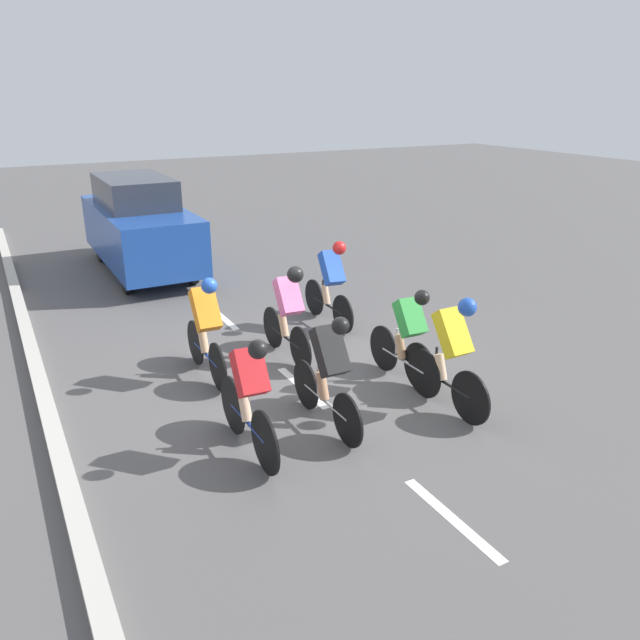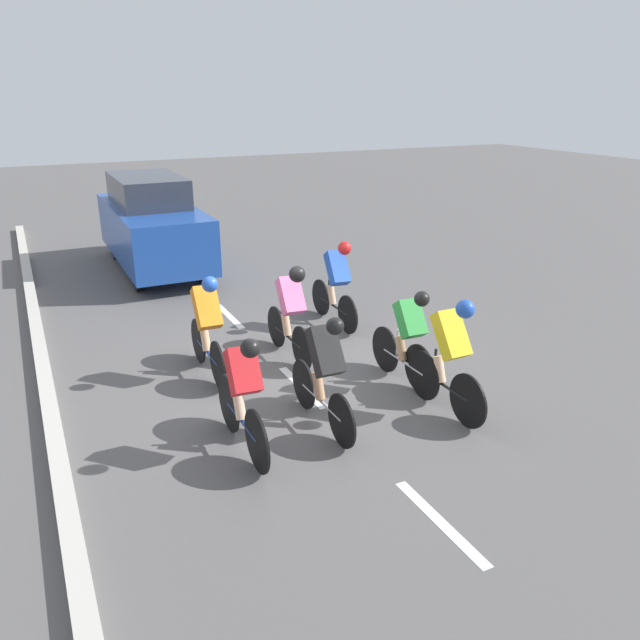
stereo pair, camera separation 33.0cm
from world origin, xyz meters
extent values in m
plane|color=#565454|center=(0.00, 0.00, 0.00)|extent=(60.00, 60.00, 0.00)
cube|color=white|center=(0.00, 3.55, 0.00)|extent=(0.12, 1.40, 0.01)
cube|color=white|center=(0.00, 0.35, 0.00)|extent=(0.12, 1.40, 0.01)
cube|color=white|center=(0.00, -2.85, 0.00)|extent=(0.12, 1.40, 0.01)
cube|color=#B7B2A8|center=(3.20, 0.35, 0.07)|extent=(0.20, 25.79, 0.14)
cylinder|color=black|center=(-0.25, -1.18, 0.33)|extent=(0.03, 0.66, 0.66)
cylinder|color=black|center=(-0.25, -0.19, 0.33)|extent=(0.03, 0.66, 0.66)
cylinder|color=black|center=(-0.25, -0.69, 0.33)|extent=(0.04, 0.99, 0.04)
cylinder|color=black|center=(-0.25, -0.86, 0.54)|extent=(0.04, 0.04, 0.42)
cylinder|color=green|center=(-0.25, -0.74, 0.43)|extent=(0.07, 0.07, 0.16)
cylinder|color=#DBAD84|center=(-0.25, -0.76, 0.51)|extent=(0.12, 0.23, 0.36)
cube|color=pink|center=(-0.25, -0.59, 1.03)|extent=(0.34, 0.48, 0.58)
sphere|color=black|center=(-0.26, -0.37, 1.41)|extent=(0.24, 0.24, 0.24)
cylinder|color=black|center=(1.26, 1.01, 0.36)|extent=(0.03, 0.71, 0.71)
cylinder|color=black|center=(1.26, 1.97, 0.36)|extent=(0.03, 0.71, 0.71)
cylinder|color=navy|center=(1.26, 1.49, 0.36)|extent=(0.04, 0.96, 0.04)
cylinder|color=navy|center=(1.26, 1.32, 0.57)|extent=(0.04, 0.04, 0.42)
cylinder|color=white|center=(1.26, 1.44, 0.46)|extent=(0.07, 0.07, 0.16)
cylinder|color=beige|center=(1.26, 1.41, 0.54)|extent=(0.12, 0.23, 0.36)
cube|color=red|center=(1.25, 1.59, 1.03)|extent=(0.34, 0.45, 0.54)
sphere|color=black|center=(1.24, 1.81, 1.37)|extent=(0.21, 0.21, 0.21)
cylinder|color=black|center=(0.21, 0.88, 0.32)|extent=(0.03, 0.65, 0.65)
cylinder|color=black|center=(0.21, 1.92, 0.32)|extent=(0.03, 0.65, 0.65)
cylinder|color=#B7B7BC|center=(0.21, 1.40, 0.32)|extent=(0.04, 1.05, 0.04)
cylinder|color=#B7B7BC|center=(0.21, 1.22, 0.53)|extent=(0.04, 0.04, 0.42)
cylinder|color=#1999D8|center=(0.21, 1.35, 0.42)|extent=(0.07, 0.07, 0.16)
cylinder|color=tan|center=(0.21, 1.32, 0.50)|extent=(0.12, 0.23, 0.36)
cube|color=black|center=(0.21, 1.50, 1.03)|extent=(0.33, 0.50, 0.60)
sphere|color=black|center=(0.20, 1.72, 1.42)|extent=(0.20, 0.20, 0.20)
cylinder|color=black|center=(1.04, -1.13, 0.34)|extent=(0.03, 0.68, 0.68)
cylinder|color=black|center=(1.04, -0.15, 0.34)|extent=(0.03, 0.68, 0.68)
cylinder|color=navy|center=(1.04, -0.64, 0.34)|extent=(0.04, 0.99, 0.04)
cylinder|color=navy|center=(1.04, -0.81, 0.55)|extent=(0.04, 0.04, 0.42)
cylinder|color=white|center=(1.04, -0.69, 0.44)|extent=(0.07, 0.07, 0.16)
cylinder|color=#DBAD84|center=(1.04, -0.72, 0.52)|extent=(0.12, 0.23, 0.36)
cube|color=orange|center=(1.03, -0.54, 1.05)|extent=(0.33, 0.50, 0.60)
sphere|color=blue|center=(1.03, -0.32, 1.45)|extent=(0.22, 0.22, 0.22)
cylinder|color=black|center=(-1.32, 0.38, 0.34)|extent=(0.03, 0.67, 0.67)
cylinder|color=black|center=(-1.32, 1.35, 0.34)|extent=(0.03, 0.67, 0.67)
cylinder|color=#B7B7BC|center=(-1.32, 0.87, 0.34)|extent=(0.04, 0.97, 0.04)
cylinder|color=#B7B7BC|center=(-1.32, 0.70, 0.55)|extent=(0.04, 0.04, 0.42)
cylinder|color=white|center=(-1.32, 0.82, 0.44)|extent=(0.07, 0.07, 0.16)
cylinder|color=tan|center=(-1.32, 0.79, 0.52)|extent=(0.12, 0.23, 0.36)
cube|color=green|center=(-1.32, 0.97, 1.01)|extent=(0.34, 0.45, 0.54)
sphere|color=black|center=(-1.33, 1.19, 1.35)|extent=(0.20, 0.20, 0.20)
cylinder|color=black|center=(-1.37, 1.17, 0.34)|extent=(0.03, 0.68, 0.68)
cylinder|color=black|center=(-1.37, 2.20, 0.34)|extent=(0.03, 0.68, 0.68)
cylinder|color=black|center=(-1.37, 1.68, 0.34)|extent=(0.04, 1.02, 0.04)
cylinder|color=black|center=(-1.37, 1.51, 0.55)|extent=(0.04, 0.04, 0.42)
cylinder|color=green|center=(-1.37, 1.63, 0.44)|extent=(0.07, 0.07, 0.16)
cylinder|color=beige|center=(-1.37, 1.61, 0.52)|extent=(0.12, 0.23, 0.36)
cube|color=yellow|center=(-1.37, 1.78, 1.06)|extent=(0.32, 0.51, 0.60)
sphere|color=blue|center=(-1.37, 2.00, 1.46)|extent=(0.23, 0.23, 0.23)
cylinder|color=black|center=(-1.54, -2.21, 0.33)|extent=(0.03, 0.66, 0.66)
cylinder|color=black|center=(-1.54, -1.17, 0.33)|extent=(0.03, 0.66, 0.66)
cylinder|color=black|center=(-1.54, -1.69, 0.33)|extent=(0.04, 1.03, 0.04)
cylinder|color=black|center=(-1.54, -1.87, 0.54)|extent=(0.04, 0.04, 0.42)
cylinder|color=yellow|center=(-1.54, -1.74, 0.43)|extent=(0.07, 0.07, 0.16)
cylinder|color=#DBAD84|center=(-1.54, -1.77, 0.51)|extent=(0.12, 0.23, 0.36)
cube|color=blue|center=(-1.55, -1.59, 1.04)|extent=(0.35, 0.49, 0.60)
sphere|color=red|center=(-1.57, -1.37, 1.43)|extent=(0.23, 0.23, 0.23)
cylinder|color=black|center=(-0.17, -5.14, 0.32)|extent=(0.14, 0.64, 0.64)
cylinder|color=black|center=(1.19, -5.14, 0.32)|extent=(0.14, 0.64, 0.64)
cylinder|color=black|center=(-0.17, -7.96, 0.32)|extent=(0.14, 0.64, 0.64)
cylinder|color=black|center=(1.19, -7.96, 0.32)|extent=(0.14, 0.64, 0.64)
cube|color=#1E479E|center=(0.51, -6.55, 0.89)|extent=(1.70, 4.56, 1.15)
cube|color=#2D333D|center=(0.51, -6.78, 1.78)|extent=(1.39, 2.51, 0.63)
camera|label=1|loc=(3.49, 7.31, 3.90)|focal=35.00mm
camera|label=2|loc=(3.19, 7.46, 3.90)|focal=35.00mm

